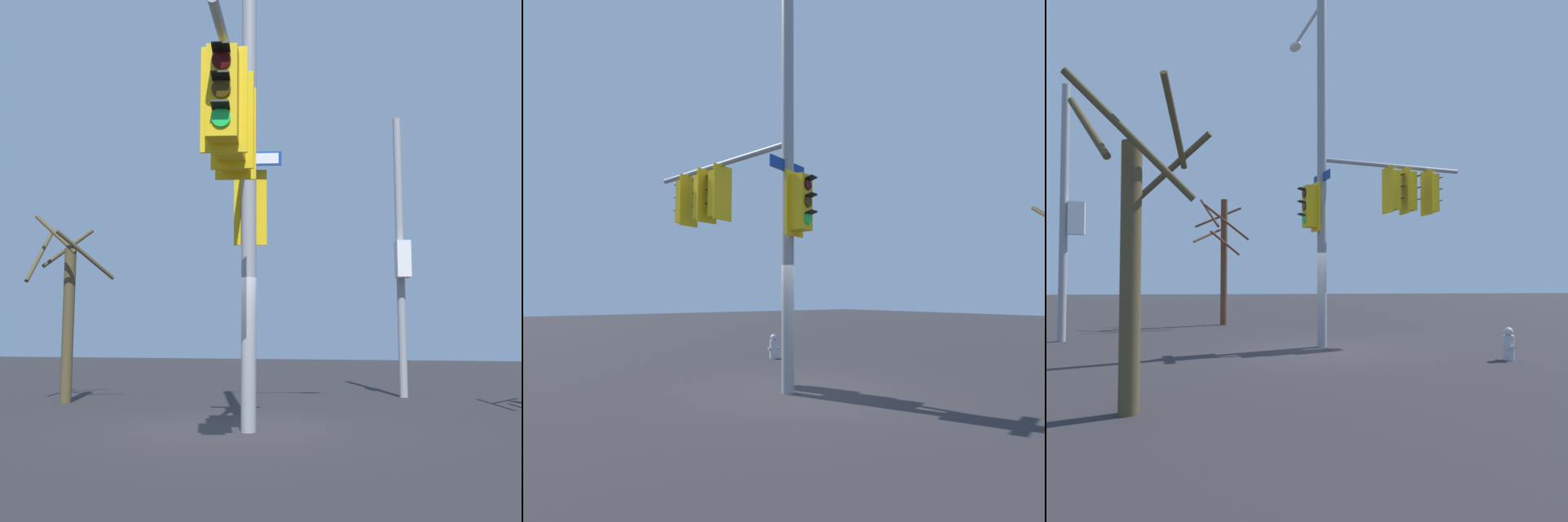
{
  "view_description": "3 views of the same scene",
  "coord_description": "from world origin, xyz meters",
  "views": [
    {
      "loc": [
        3.86,
        -10.26,
        1.46
      ],
      "look_at": [
        0.47,
        0.14,
        2.81
      ],
      "focal_mm": 44.64,
      "sensor_mm": 36.0,
      "label": 1
    },
    {
      "loc": [
        5.22,
        6.39,
        1.86
      ],
      "look_at": [
        0.48,
        -0.15,
        2.58
      ],
      "focal_mm": 28.24,
      "sensor_mm": 36.0,
      "label": 2
    },
    {
      "loc": [
        -11.91,
        1.36,
        1.84
      ],
      "look_at": [
        0.29,
        0.22,
        2.28
      ],
      "focal_mm": 31.94,
      "sensor_mm": 36.0,
      "label": 3
    }
  ],
  "objects": [
    {
      "name": "ground_plane",
      "position": [
        0.0,
        0.0,
        0.0
      ],
      "size": [
        80.0,
        80.0,
        0.0
      ],
      "primitive_type": "plane",
      "color": "#2C2A2D"
    },
    {
      "name": "main_signal_pole_assembly",
      "position": [
        0.7,
        -1.14,
        4.74
      ],
      "size": [
        3.13,
        5.03,
        9.63
      ],
      "rotation": [
        0.0,
        0.0,
        4.96
      ],
      "color": "gray",
      "rests_on": "ground"
    },
    {
      "name": "fire_hydrant",
      "position": [
        -1.98,
        -4.09,
        0.34
      ],
      "size": [
        0.38,
        0.24,
        0.73
      ],
      "color": "#B2B2B7",
      "rests_on": "ground"
    }
  ]
}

